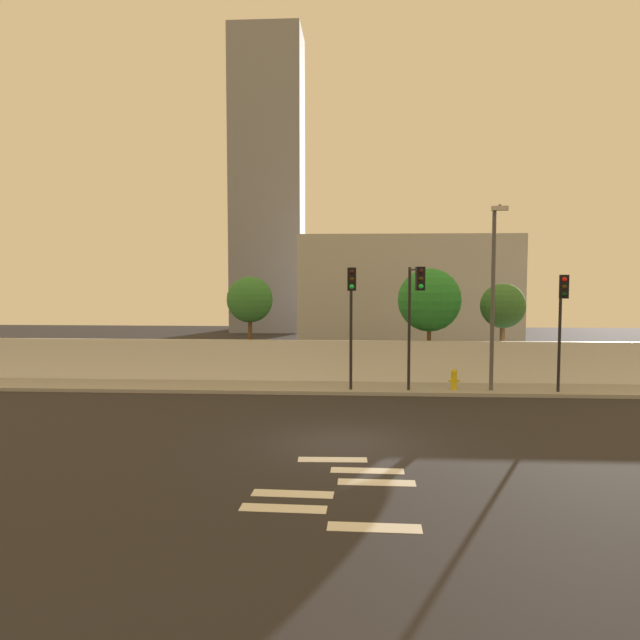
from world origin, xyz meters
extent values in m
plane|color=#272629|center=(0.00, 0.00, 0.00)|extent=(80.00, 80.00, 0.00)
cube|color=#989898|center=(0.00, 8.20, 0.07)|extent=(36.00, 2.40, 0.15)
cube|color=silver|center=(0.00, 9.49, 1.05)|extent=(36.00, 0.18, 1.80)
cube|color=silver|center=(0.67, -5.80, 0.00)|extent=(1.81, 0.48, 0.01)
cube|color=silver|center=(-1.17, -4.95, 0.00)|extent=(1.81, 0.49, 0.01)
cube|color=silver|center=(-1.07, -4.10, 0.00)|extent=(1.81, 0.50, 0.01)
cube|color=silver|center=(0.80, -3.25, 0.00)|extent=(1.81, 0.46, 0.01)
cube|color=silver|center=(0.59, -2.40, 0.00)|extent=(1.81, 0.47, 0.01)
cube|color=silver|center=(-0.29, -1.55, 0.00)|extent=(1.81, 0.50, 0.01)
cylinder|color=black|center=(2.42, 7.55, 2.63)|extent=(0.12, 0.12, 4.97)
cylinder|color=black|center=(2.56, 6.84, 5.02)|extent=(0.35, 1.44, 0.08)
cube|color=black|center=(2.70, 6.13, 4.67)|extent=(0.37, 0.26, 0.90)
sphere|color=black|center=(2.72, 6.01, 4.94)|extent=(0.18, 0.18, 0.18)
sphere|color=#33260A|center=(2.72, 6.01, 4.66)|extent=(0.18, 0.18, 0.18)
sphere|color=#19F24C|center=(2.72, 6.01, 4.38)|extent=(0.18, 0.18, 0.18)
cylinder|color=black|center=(8.36, 7.55, 2.48)|extent=(0.12, 0.12, 4.67)
cylinder|color=black|center=(8.25, 7.05, 4.72)|extent=(0.29, 1.02, 0.08)
cube|color=black|center=(8.15, 6.54, 4.37)|extent=(0.37, 0.27, 0.90)
sphere|color=red|center=(8.12, 6.43, 4.64)|extent=(0.18, 0.18, 0.18)
sphere|color=#33260A|center=(8.12, 6.43, 4.36)|extent=(0.18, 0.18, 0.18)
sphere|color=black|center=(8.12, 6.43, 4.08)|extent=(0.18, 0.18, 0.18)
cylinder|color=black|center=(0.08, 7.55, 2.62)|extent=(0.12, 0.12, 4.95)
cylinder|color=black|center=(0.10, 7.10, 5.00)|extent=(0.11, 0.90, 0.08)
cube|color=black|center=(0.11, 6.66, 4.65)|extent=(0.35, 0.21, 0.90)
sphere|color=black|center=(0.12, 6.54, 4.92)|extent=(0.18, 0.18, 0.18)
sphere|color=#33260A|center=(0.12, 6.54, 4.64)|extent=(0.18, 0.18, 0.18)
sphere|color=#19F24C|center=(0.12, 6.54, 4.36)|extent=(0.18, 0.18, 0.18)
cylinder|color=#4C4C51|center=(5.76, 7.75, 3.77)|extent=(0.16, 0.16, 7.24)
cylinder|color=#4C4C51|center=(5.65, 6.79, 7.34)|extent=(0.33, 1.93, 0.10)
cube|color=beige|center=(5.53, 5.83, 7.24)|extent=(0.62, 0.31, 0.16)
cylinder|color=gold|center=(4.27, 7.72, 0.49)|extent=(0.24, 0.24, 0.68)
sphere|color=gold|center=(4.27, 7.72, 0.87)|extent=(0.26, 0.26, 0.26)
cylinder|color=gold|center=(4.10, 7.72, 0.52)|extent=(0.10, 0.09, 0.09)
cylinder|color=gold|center=(4.44, 7.72, 0.52)|extent=(0.10, 0.09, 0.09)
cylinder|color=brown|center=(-4.57, 10.52, 1.56)|extent=(0.19, 0.19, 3.11)
sphere|color=#347B36|center=(-4.57, 10.52, 3.69)|extent=(2.11, 2.11, 2.11)
cylinder|color=brown|center=(3.57, 10.52, 1.45)|extent=(0.19, 0.19, 2.91)
sphere|color=#288833|center=(3.57, 10.52, 3.69)|extent=(2.84, 2.84, 2.84)
cylinder|color=brown|center=(6.82, 10.52, 1.45)|extent=(0.23, 0.23, 2.89)
sphere|color=#397535|center=(6.82, 10.52, 3.44)|extent=(2.00, 2.00, 2.00)
cube|color=#B1B1B1|center=(3.58, 23.49, 3.66)|extent=(13.95, 6.00, 7.33)
cube|color=gray|center=(-7.35, 35.49, 12.62)|extent=(5.96, 5.00, 25.25)
camera|label=1|loc=(0.33, -17.17, 4.79)|focal=34.39mm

